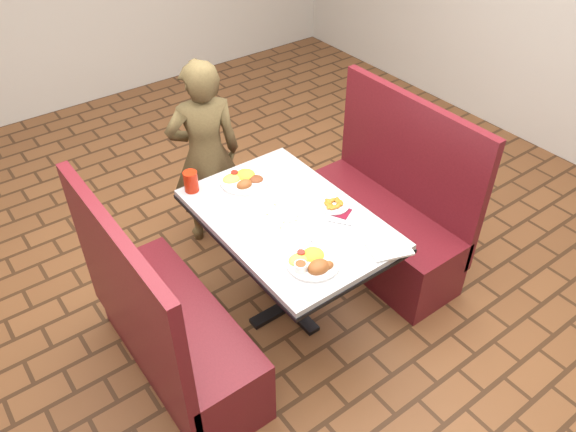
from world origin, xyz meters
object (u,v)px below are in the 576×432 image
(diner_person, at_px, (206,155))
(plantain_plate, at_px, (334,205))
(dining_table, at_px, (288,229))
(red_tumbler, at_px, (191,181))
(near_dinner_plate, at_px, (313,260))
(far_dinner_plate, at_px, (244,178))
(booth_bench_right, at_px, (383,220))
(booth_bench_left, at_px, (170,331))

(diner_person, height_order, plantain_plate, diner_person)
(dining_table, xyz_separation_m, red_tumbler, (-0.31, 0.54, 0.16))
(near_dinner_plate, relative_size, red_tumbler, 2.19)
(diner_person, xyz_separation_m, red_tumbler, (-0.31, -0.38, 0.13))
(dining_table, height_order, diner_person, diner_person)
(dining_table, distance_m, red_tumbler, 0.64)
(far_dinner_plate, xyz_separation_m, red_tumbler, (-0.30, 0.11, 0.04))
(booth_bench_right, xyz_separation_m, plantain_plate, (-0.53, -0.08, 0.43))
(booth_bench_left, bearing_deg, plantain_plate, -4.50)
(booth_bench_left, xyz_separation_m, diner_person, (0.79, 0.92, 0.35))
(near_dinner_plate, bearing_deg, booth_bench_left, 149.67)
(booth_bench_left, height_order, plantain_plate, booth_bench_left)
(dining_table, distance_m, plantain_plate, 0.30)
(far_dinner_plate, bearing_deg, diner_person, 88.71)
(booth_bench_left, distance_m, booth_bench_right, 1.60)
(red_tumbler, bearing_deg, dining_table, -59.87)
(booth_bench_left, relative_size, near_dinner_plate, 4.29)
(near_dinner_plate, relative_size, far_dinner_plate, 0.95)
(booth_bench_right, distance_m, diner_person, 1.27)
(dining_table, height_order, red_tumbler, red_tumbler)
(dining_table, xyz_separation_m, plantain_plate, (0.26, -0.08, 0.11))
(dining_table, bearing_deg, plantain_plate, -17.56)
(far_dinner_plate, xyz_separation_m, plantain_plate, (0.28, -0.51, -0.02))
(plantain_plate, xyz_separation_m, red_tumbler, (-0.58, 0.62, 0.05))
(far_dinner_plate, distance_m, plantain_plate, 0.58)
(booth_bench_right, height_order, near_dinner_plate, booth_bench_right)
(far_dinner_plate, relative_size, plantain_plate, 1.64)
(red_tumbler, bearing_deg, booth_bench_left, -132.06)
(diner_person, bearing_deg, booth_bench_left, 65.75)
(booth_bench_right, bearing_deg, plantain_plate, -171.12)
(dining_table, distance_m, booth_bench_right, 0.86)
(near_dinner_plate, bearing_deg, booth_bench_right, 22.62)
(diner_person, bearing_deg, dining_table, 106.74)
(booth_bench_left, bearing_deg, dining_table, 0.00)
(diner_person, height_order, red_tumbler, diner_person)
(booth_bench_left, distance_m, plantain_plate, 1.15)
(booth_bench_right, bearing_deg, near_dinner_plate, -157.38)
(red_tumbler, bearing_deg, diner_person, 51.30)
(diner_person, bearing_deg, red_tumbler, 67.76)
(booth_bench_left, height_order, red_tumbler, booth_bench_left)
(diner_person, xyz_separation_m, plantain_plate, (0.27, -1.01, 0.08))
(booth_bench_right, height_order, red_tumbler, booth_bench_right)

